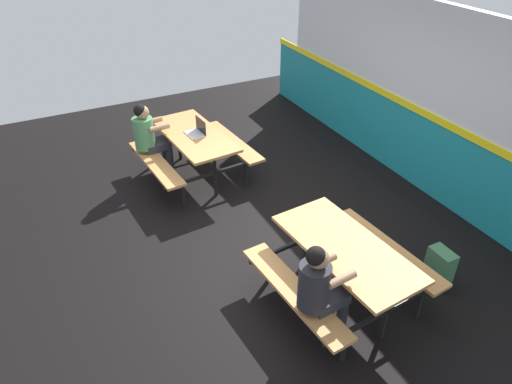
{
  "coord_description": "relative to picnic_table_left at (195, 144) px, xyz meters",
  "views": [
    {
      "loc": [
        4.39,
        -2.19,
        3.82
      ],
      "look_at": [
        0.0,
        0.04,
        0.55
      ],
      "focal_mm": 32.52,
      "sensor_mm": 36.0,
      "label": 1
    }
  ],
  "objects": [
    {
      "name": "student_nearer",
      "position": [
        -0.33,
        -0.59,
        0.14
      ],
      "size": [
        0.38,
        0.53,
        1.21
      ],
      "color": "#2D2D38",
      "rests_on": "ground"
    },
    {
      "name": "student_further",
      "position": [
        3.46,
        -0.05,
        0.14
      ],
      "size": [
        0.38,
        0.53,
        1.21
      ],
      "color": "#2D2D38",
      "rests_on": "ground"
    },
    {
      "name": "ground_plane",
      "position": [
        1.57,
        0.2,
        -0.58
      ],
      "size": [
        10.0,
        10.0,
        0.02
      ],
      "primitive_type": "cube",
      "color": "black"
    },
    {
      "name": "backpack_dark",
      "position": [
        3.42,
        1.64,
        -0.36
      ],
      "size": [
        0.3,
        0.22,
        0.44
      ],
      "color": "#3F724C",
      "rests_on": "ground"
    },
    {
      "name": "picnic_table_left",
      "position": [
        0.0,
        0.0,
        0.0
      ],
      "size": [
        1.7,
        1.67,
        0.74
      ],
      "color": "tan",
      "rests_on": "ground"
    },
    {
      "name": "accent_backdrop",
      "position": [
        1.57,
        2.91,
        0.67
      ],
      "size": [
        8.0,
        0.14,
        2.6
      ],
      "color": "teal",
      "rests_on": "ground"
    },
    {
      "name": "picnic_table_right",
      "position": [
        3.13,
        0.48,
        0.0
      ],
      "size": [
        1.7,
        1.67,
        0.74
      ],
      "color": "tan",
      "rests_on": "ground"
    },
    {
      "name": "laptop_silver",
      "position": [
        0.03,
        0.04,
        0.21
      ],
      "size": [
        0.34,
        0.25,
        0.22
      ],
      "color": "silver",
      "rests_on": "picnic_table_left"
    }
  ]
}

